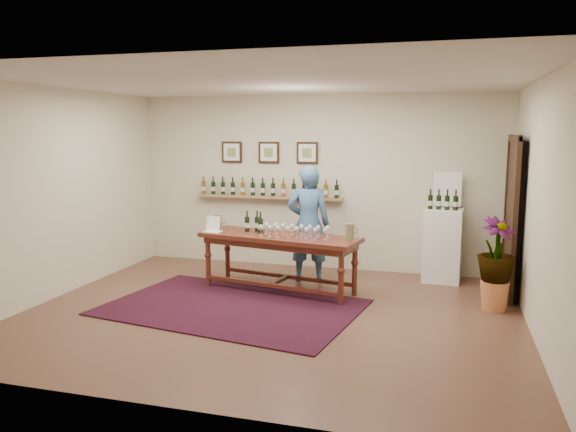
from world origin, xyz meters
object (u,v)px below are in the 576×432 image
(tasting_table, at_px, (279,244))
(person, at_px, (308,224))
(display_pedestal, at_px, (443,245))
(potted_plant, at_px, (496,264))

(tasting_table, xyz_separation_m, person, (0.26, 0.62, 0.19))
(person, bearing_deg, tasting_table, 57.30)
(tasting_table, height_order, person, person)
(tasting_table, relative_size, display_pedestal, 2.17)
(tasting_table, height_order, display_pedestal, display_pedestal)
(potted_plant, bearing_deg, person, 164.60)
(display_pedestal, distance_m, person, 2.04)
(display_pedestal, bearing_deg, potted_plant, -63.21)
(tasting_table, distance_m, display_pedestal, 2.50)
(potted_plant, bearing_deg, display_pedestal, 116.79)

